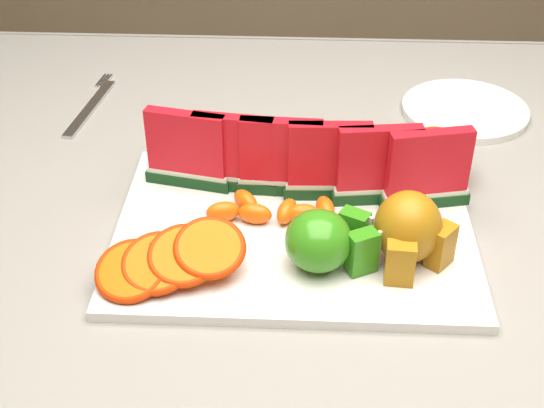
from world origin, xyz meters
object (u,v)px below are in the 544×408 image
side_plate (465,110)px  apple_cluster (325,241)px  fork (92,105)px  pear_cluster (409,230)px  platter (294,230)px

side_plate → apple_cluster: bearing=-119.6°
fork → apple_cluster: bearing=-46.7°
apple_cluster → pear_cluster: (0.09, 0.01, 0.01)m
fork → platter: bearing=-43.8°
platter → fork: (-0.30, 0.29, -0.00)m
apple_cluster → fork: bearing=133.3°
pear_cluster → side_plate: bearing=71.1°
side_plate → fork: size_ratio=0.95×
side_plate → pear_cluster: bearing=-108.9°
pear_cluster → side_plate: pear_cluster is taller
side_plate → fork: side_plate is taller
apple_cluster → fork: size_ratio=0.52×
side_plate → fork: bearing=-179.3°
apple_cluster → side_plate: size_ratio=0.54×
platter → side_plate: platter is taller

